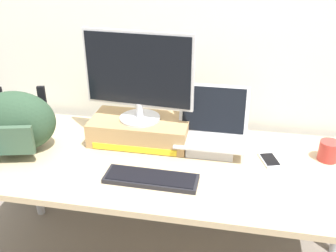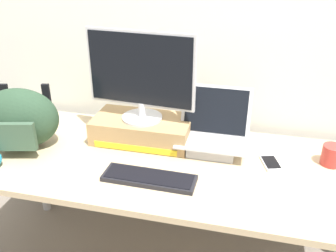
# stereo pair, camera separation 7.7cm
# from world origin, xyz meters

# --- Properties ---
(back_wall) EXTENTS (7.00, 0.10, 2.60)m
(back_wall) POSITION_xyz_m (0.00, 0.48, 1.30)
(back_wall) COLOR silver
(back_wall) RESTS_ON ground
(desk) EXTENTS (1.96, 0.77, 0.71)m
(desk) POSITION_xyz_m (0.00, 0.00, 0.65)
(desk) COLOR tan
(desk) RESTS_ON ground
(toner_box_yellow) EXTENTS (0.49, 0.26, 0.12)m
(toner_box_yellow) POSITION_xyz_m (-0.17, 0.17, 0.77)
(toner_box_yellow) COLOR #A88456
(toner_box_yellow) RESTS_ON desk
(desktop_monitor) EXTENTS (0.53, 0.20, 0.44)m
(desktop_monitor) POSITION_xyz_m (-0.17, 0.17, 1.06)
(desktop_monitor) COLOR silver
(desktop_monitor) RESTS_ON toner_box_yellow
(open_laptop) EXTENTS (0.33, 0.25, 0.30)m
(open_laptop) POSITION_xyz_m (0.19, 0.15, 0.77)
(open_laptop) COLOR #ADADB2
(open_laptop) RESTS_ON desk
(external_keyboard) EXTENTS (0.40, 0.13, 0.02)m
(external_keyboard) POSITION_xyz_m (-0.04, -0.17, 0.72)
(external_keyboard) COLOR black
(external_keyboard) RESTS_ON desk
(messenger_backpack) EXTENTS (0.42, 0.33, 0.30)m
(messenger_backpack) POSITION_xyz_m (-0.73, -0.03, 0.86)
(messenger_backpack) COLOR #28422D
(messenger_backpack) RESTS_ON desk
(coffee_mug) EXTENTS (0.13, 0.09, 0.09)m
(coffee_mug) POSITION_xyz_m (0.73, 0.15, 0.76)
(coffee_mug) COLOR #B2332D
(coffee_mug) RESTS_ON desk
(cell_phone) EXTENTS (0.11, 0.15, 0.01)m
(cell_phone) POSITION_xyz_m (0.46, 0.08, 0.72)
(cell_phone) COLOR silver
(cell_phone) RESTS_ON desk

